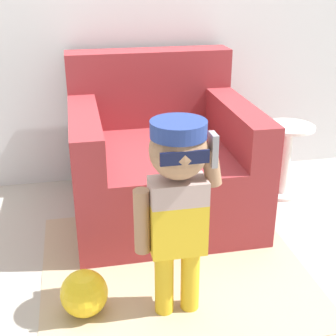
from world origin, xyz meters
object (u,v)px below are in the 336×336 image
Objects in this scene: armchair at (160,159)px; person_child at (178,191)px; side_table at (287,154)px; toy_ball at (84,293)px.

armchair reaches higher than person_child.
person_child is 1.81× the size of side_table.
side_table is at bearing 33.90° from toy_ball.
armchair is 1.04m from toy_ball.
side_table is (0.93, 0.95, -0.29)m from person_child.
person_child is 0.63m from toy_ball.
side_table is (0.83, 0.01, -0.04)m from armchair.
side_table reaches higher than toy_ball.
armchair is 1.18× the size of person_child.
person_child is 4.23× the size of toy_ball.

